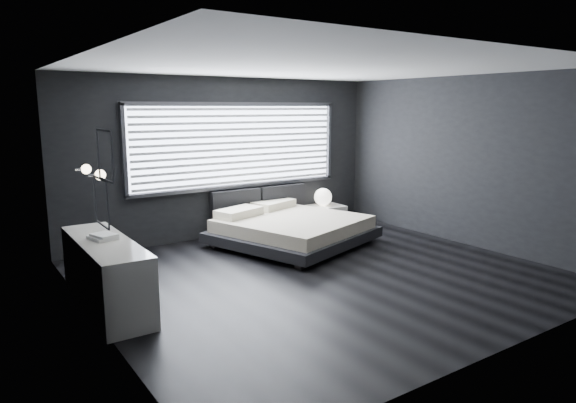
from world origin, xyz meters
TOP-DOWN VIEW (x-y plane):
  - room at (0.00, 0.00)m, footprint 6.04×6.00m
  - window at (0.20, 2.70)m, footprint 4.14×0.09m
  - headboard at (0.58, 2.64)m, footprint 1.96×0.16m
  - sconce_near at (-2.88, 0.05)m, footprint 0.18×0.11m
  - sconce_far at (-2.88, 0.65)m, footprint 0.18×0.11m
  - wall_art_upper at (-2.98, -0.55)m, footprint 0.01×0.48m
  - wall_art_lower at (-2.98, -0.30)m, footprint 0.01×0.48m
  - bed at (0.57, 1.59)m, footprint 2.83×2.77m
  - nightstand at (1.93, 2.38)m, footprint 0.68×0.57m
  - orb_lamp at (1.89, 2.41)m, footprint 0.34×0.34m
  - dresser at (-2.78, 0.49)m, footprint 0.57×1.98m
  - book_stack at (-2.77, 0.55)m, footprint 0.31×0.37m

SIDE VIEW (x-z plane):
  - nightstand at x=1.93m, z-range 0.00..0.38m
  - bed at x=0.57m, z-range -0.02..0.57m
  - dresser at x=-2.78m, z-range 0.00..0.79m
  - orb_lamp at x=1.89m, z-range 0.38..0.73m
  - headboard at x=0.58m, z-range 0.31..0.83m
  - book_stack at x=-2.77m, z-range 0.79..0.86m
  - wall_art_lower at x=-2.98m, z-range 1.14..1.62m
  - room at x=0.00m, z-range 0.00..2.80m
  - sconce_near at x=-2.88m, z-range 1.55..1.66m
  - sconce_far at x=-2.88m, z-range 1.55..1.66m
  - window at x=0.20m, z-range 0.85..2.37m
  - wall_art_upper at x=-2.98m, z-range 1.61..2.09m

